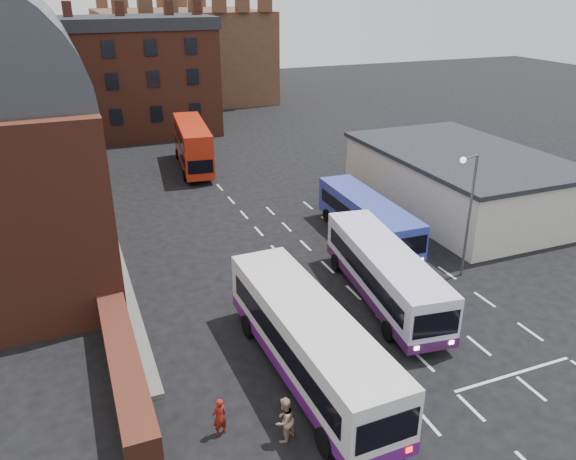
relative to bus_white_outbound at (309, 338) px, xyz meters
name	(u,v)px	position (x,y,z in m)	size (l,w,h in m)	color
ground	(374,361)	(3.05, -0.18, -1.88)	(180.00, 180.00, 0.00)	black
forecourt_wall	(126,373)	(-7.15, 1.82, -0.98)	(1.20, 10.00, 1.80)	#602B1E
cream_building	(459,179)	(18.05, 13.82, 0.27)	(10.40, 16.40, 4.25)	beige
brick_terrace	(108,84)	(-2.95, 45.82, 3.62)	(22.00, 10.00, 11.00)	brown
castle_keep	(180,55)	(9.05, 65.82, 4.12)	(22.00, 22.00, 12.00)	brown
bus_white_outbound	(309,338)	(0.00, 0.00, 0.00)	(3.18, 11.75, 3.19)	silver
bus_white_inbound	(384,270)	(6.08, 4.21, -0.16)	(3.73, 10.92, 2.92)	white
bus_blue	(367,216)	(9.05, 11.21, -0.25)	(2.74, 10.17, 2.76)	#303EA5
bus_red_double	(193,145)	(2.33, 30.44, 0.28)	(3.47, 10.37, 4.07)	red
street_lamp	(468,205)	(11.42, 4.86, 2.41)	(1.40, 0.57, 7.11)	#545557
pedestrian_red	(219,417)	(-4.33, -1.85, -1.10)	(0.57, 0.37, 1.56)	maroon
pedestrian_beige	(284,420)	(-2.26, -3.00, -0.98)	(0.87, 0.68, 1.80)	tan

